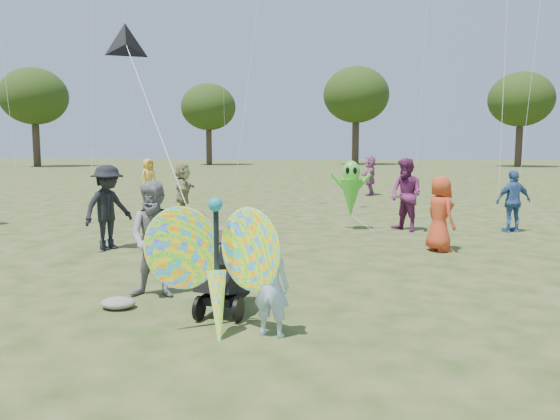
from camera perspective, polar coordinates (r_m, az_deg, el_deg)
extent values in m
plane|color=#51592B|center=(7.29, 0.19, -10.03)|extent=(160.00, 160.00, 0.00)
imported|color=#ABCCF2|center=(6.06, -0.94, -7.95)|extent=(0.46, 0.36, 1.14)
imported|color=gray|center=(7.75, -12.82, -3.02)|extent=(0.82, 0.65, 1.62)
ellipsoid|color=gray|center=(7.49, -16.58, -9.29)|extent=(0.45, 0.37, 0.14)
imported|color=#C5401F|center=(11.33, 16.38, -0.39)|extent=(0.75, 0.87, 1.51)
imported|color=black|center=(11.57, -17.54, 0.25)|extent=(1.09, 1.28, 1.72)
imported|color=#385F9B|center=(14.44, 23.19, 0.85)|extent=(0.96, 0.62, 1.52)
imported|color=#958C5C|center=(16.34, -10.11, 2.07)|extent=(0.64, 1.53, 1.61)
imported|color=#6F2559|center=(13.77, 13.04, 1.55)|extent=(1.09, 1.11, 1.80)
imported|color=gold|center=(23.38, -13.58, 3.31)|extent=(0.83, 0.91, 1.57)
imported|color=#A35D8E|center=(23.57, 9.38, 3.57)|extent=(0.80, 1.62, 1.68)
cube|color=black|center=(6.94, -5.82, -6.24)|extent=(0.61, 0.93, 0.71)
cube|color=black|center=(7.02, -5.78, -8.87)|extent=(0.53, 0.75, 0.10)
ellipsoid|color=black|center=(7.11, -5.41, -3.20)|extent=(0.51, 0.45, 0.33)
cylinder|color=black|center=(6.77, -8.44, -10.12)|extent=(0.10, 0.30, 0.30)
cylinder|color=black|center=(6.66, -4.39, -10.34)|extent=(0.10, 0.30, 0.30)
cylinder|color=black|center=(7.47, -5.02, -8.77)|extent=(0.09, 0.23, 0.22)
cylinder|color=black|center=(6.39, -6.79, -3.43)|extent=(0.44, 0.11, 0.03)
cube|color=olive|center=(6.81, -5.95, -2.97)|extent=(0.39, 0.34, 0.26)
ellipsoid|color=#E85224|center=(6.19, -10.13, -3.99)|extent=(0.98, 0.71, 1.24)
ellipsoid|color=#E85224|center=(6.02, -3.17, -4.20)|extent=(0.98, 0.71, 1.24)
cylinder|color=black|center=(6.12, -6.65, -4.53)|extent=(0.06, 0.06, 1.00)
cone|color=#E85224|center=(6.10, -6.48, -10.51)|extent=(0.36, 0.49, 0.93)
sphere|color=teal|center=(6.02, -6.77, 0.58)|extent=(0.16, 0.16, 0.16)
cone|color=black|center=(10.23, -15.79, 16.30)|extent=(0.89, 0.62, 0.81)
cylinder|color=silver|center=(8.85, -13.19, 9.63)|extent=(1.63, 2.06, 2.55)
cone|color=#49CE30|center=(13.75, 7.40, 1.24)|extent=(0.56, 0.56, 0.95)
ellipsoid|color=#49CE30|center=(13.70, 7.44, 3.95)|extent=(0.44, 0.39, 0.57)
ellipsoid|color=black|center=(13.52, 7.07, 4.13)|extent=(0.10, 0.05, 0.17)
ellipsoid|color=black|center=(13.52, 7.84, 4.11)|extent=(0.10, 0.05, 0.17)
cylinder|color=#49CE30|center=(13.72, 6.17, 2.92)|extent=(0.43, 0.10, 0.49)
cylinder|color=#49CE30|center=(13.72, 8.68, 2.88)|extent=(0.43, 0.10, 0.49)
cylinder|color=silver|center=(13.63, 8.63, -1.37)|extent=(0.61, 0.41, 0.41)
cylinder|color=silver|center=(15.49, -2.37, 20.36)|extent=(0.89, 1.87, 8.91)
cylinder|color=#3A2D21|center=(60.38, -24.10, 6.15)|extent=(0.70, 0.70, 4.20)
ellipsoid|color=#2B4214|center=(60.58, -24.32, 10.78)|extent=(6.60, 6.60, 5.61)
cylinder|color=#3A2D21|center=(60.77, -7.42, 6.48)|extent=(0.63, 0.63, 3.78)
ellipsoid|color=#2B4214|center=(60.91, -7.49, 10.63)|extent=(5.94, 5.94, 5.05)
cylinder|color=#3A2D21|center=(61.95, 7.89, 6.86)|extent=(0.77, 0.77, 4.62)
ellipsoid|color=#2B4214|center=(62.20, 7.97, 11.83)|extent=(7.26, 7.26, 6.17)
cylinder|color=#3A2D21|center=(59.48, 23.67, 6.07)|extent=(0.66, 0.67, 3.99)
ellipsoid|color=#2B4214|center=(59.65, 23.88, 10.54)|extent=(6.27, 6.27, 5.33)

